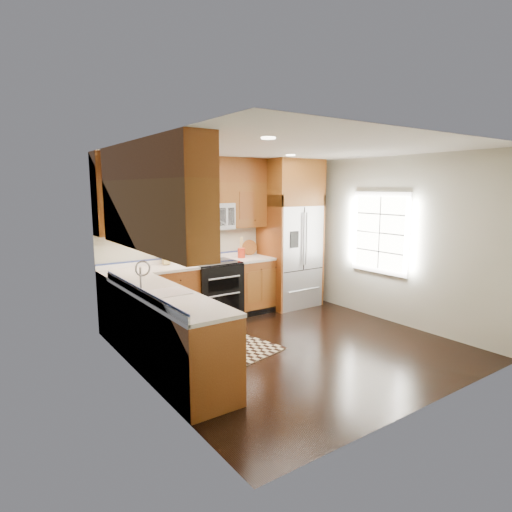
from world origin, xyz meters
TOP-DOWN VIEW (x-y plane):
  - ground at (0.00, 0.00)m, footprint 4.00×4.00m
  - wall_back at (0.00, 2.00)m, footprint 4.00×0.02m
  - wall_left at (-2.00, 0.00)m, footprint 0.02×4.00m
  - wall_right at (2.00, 0.00)m, footprint 0.02×4.00m
  - window at (1.98, 0.20)m, footprint 0.04×1.10m
  - base_cabinets at (-1.23, 0.90)m, footprint 2.85×3.00m
  - countertop at (-1.09, 1.01)m, footprint 2.86×3.01m
  - upper_cabinets at (-1.15, 1.09)m, footprint 2.85×3.00m
  - range at (-0.25, 1.67)m, footprint 0.76×0.67m
  - microwave at (-0.25, 1.80)m, footprint 0.76×0.40m
  - refrigerator at (1.30, 1.63)m, footprint 0.98×0.75m
  - sink_faucet at (-1.73, 0.23)m, footprint 0.54×0.44m
  - rug at (-0.73, 0.62)m, footprint 1.24×1.72m
  - knife_block at (-0.97, 1.88)m, footprint 0.12×0.15m
  - utensil_crock at (0.33, 1.75)m, footprint 0.15×0.15m
  - cutting_board at (0.63, 1.94)m, footprint 0.34×0.34m

SIDE VIEW (x-z plane):
  - ground at x=0.00m, z-range 0.00..0.00m
  - rug at x=-0.73m, z-range 0.00..0.01m
  - base_cabinets at x=-1.23m, z-range 0.00..0.90m
  - range at x=-0.25m, z-range 0.00..0.94m
  - countertop at x=-1.09m, z-range 0.90..0.94m
  - cutting_board at x=0.63m, z-range 0.94..0.96m
  - sink_faucet at x=-1.73m, z-range 0.81..1.18m
  - knife_block at x=-0.97m, z-range 0.92..1.19m
  - utensil_crock at x=0.33m, z-range 0.89..1.24m
  - wall_back at x=0.00m, z-range 0.00..2.60m
  - wall_left at x=-2.00m, z-range 0.00..2.60m
  - wall_right at x=2.00m, z-range 0.00..2.60m
  - refrigerator at x=1.30m, z-range 0.00..2.60m
  - window at x=1.98m, z-range 0.75..2.05m
  - microwave at x=-0.25m, z-range 1.45..1.87m
  - upper_cabinets at x=-1.15m, z-range 1.45..2.60m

